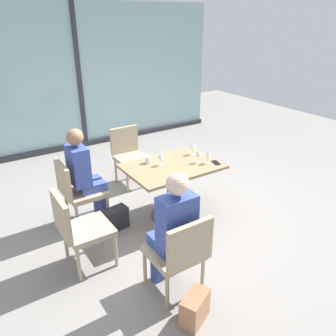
% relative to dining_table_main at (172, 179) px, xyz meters
% --- Properties ---
extents(ground_plane, '(12.00, 12.00, 0.00)m').
position_rel_dining_table_main_xyz_m(ground_plane, '(0.00, 0.00, -0.53)').
color(ground_plane, gray).
extents(window_wall_backdrop, '(5.94, 0.10, 2.70)m').
position_rel_dining_table_main_xyz_m(window_wall_backdrop, '(0.00, 3.20, 0.68)').
color(window_wall_backdrop, '#91B7BC').
rests_on(window_wall_backdrop, ground_plane).
extents(dining_table_main, '(1.17, 0.82, 0.73)m').
position_rel_dining_table_main_xyz_m(dining_table_main, '(0.00, 0.00, 0.00)').
color(dining_table_main, '#997551').
rests_on(dining_table_main, ground_plane).
extents(chair_far_left, '(0.50, 0.46, 0.87)m').
position_rel_dining_table_main_xyz_m(chair_far_left, '(-1.09, 0.47, -0.03)').
color(chair_far_left, tan).
rests_on(chair_far_left, ground_plane).
extents(chair_front_left, '(0.46, 0.50, 0.87)m').
position_rel_dining_table_main_xyz_m(chair_front_left, '(-0.73, -1.20, -0.03)').
color(chair_front_left, tan).
rests_on(chair_front_left, ground_plane).
extents(chair_side_end, '(0.50, 0.46, 0.87)m').
position_rel_dining_table_main_xyz_m(chair_side_end, '(-1.36, -0.32, -0.03)').
color(chair_side_end, tan).
rests_on(chair_side_end, ground_plane).
extents(chair_near_window, '(0.46, 0.51, 0.87)m').
position_rel_dining_table_main_xyz_m(chair_near_window, '(0.00, 1.20, -0.03)').
color(chair_near_window, tan).
rests_on(chair_near_window, ground_plane).
extents(person_far_left, '(0.39, 0.34, 1.26)m').
position_rel_dining_table_main_xyz_m(person_far_left, '(-0.98, 0.47, 0.17)').
color(person_far_left, '#384C9E').
rests_on(person_far_left, ground_plane).
extents(person_front_left, '(0.34, 0.39, 1.26)m').
position_rel_dining_table_main_xyz_m(person_front_left, '(-0.73, -1.09, 0.17)').
color(person_front_left, '#384C9E').
rests_on(person_front_left, ground_plane).
extents(wine_glass_0, '(0.07, 0.07, 0.18)m').
position_rel_dining_table_main_xyz_m(wine_glass_0, '(0.41, -0.19, 0.33)').
color(wine_glass_0, silver).
rests_on(wine_glass_0, dining_table_main).
extents(wine_glass_1, '(0.07, 0.07, 0.18)m').
position_rel_dining_table_main_xyz_m(wine_glass_1, '(0.32, -0.11, 0.33)').
color(wine_glass_1, silver).
rests_on(wine_glass_1, dining_table_main).
extents(wine_glass_2, '(0.07, 0.07, 0.18)m').
position_rel_dining_table_main_xyz_m(wine_glass_2, '(0.43, 0.15, 0.33)').
color(wine_glass_2, silver).
rests_on(wine_glass_2, dining_table_main).
extents(wine_glass_3, '(0.07, 0.07, 0.18)m').
position_rel_dining_table_main_xyz_m(wine_glass_3, '(-0.12, 0.08, 0.33)').
color(wine_glass_3, silver).
rests_on(wine_glass_3, dining_table_main).
extents(coffee_cup, '(0.08, 0.08, 0.09)m').
position_rel_dining_table_main_xyz_m(coffee_cup, '(-0.22, 0.22, 0.25)').
color(coffee_cup, white).
rests_on(coffee_cup, dining_table_main).
extents(cell_phone_on_table, '(0.11, 0.16, 0.01)m').
position_rel_dining_table_main_xyz_m(cell_phone_on_table, '(0.50, -0.25, 0.21)').
color(cell_phone_on_table, black).
rests_on(cell_phone_on_table, dining_table_main).
extents(handbag_0, '(0.32, 0.20, 0.28)m').
position_rel_dining_table_main_xyz_m(handbag_0, '(-0.76, 0.12, -0.39)').
color(handbag_0, '#232328').
rests_on(handbag_0, ground_plane).
extents(handbag_1, '(0.34, 0.28, 0.28)m').
position_rel_dining_table_main_xyz_m(handbag_1, '(-0.80, -1.54, -0.39)').
color(handbag_1, '#A3704C').
rests_on(handbag_1, ground_plane).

